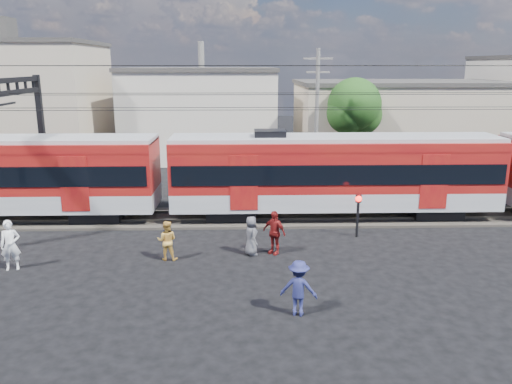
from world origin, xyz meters
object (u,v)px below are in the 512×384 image
Objects in this scene: commuter_train at (338,172)px; pedestrian_a at (10,245)px; crossing_signal at (358,208)px; pedestrian_c at (299,288)px.

commuter_train reaches higher than pedestrian_a.
commuter_train is 25.57× the size of crossing_signal.
pedestrian_a is 1.09× the size of pedestrian_c.
commuter_train reaches higher than pedestrian_c.
pedestrian_a is 14.27m from crossing_signal.
commuter_train is 3.09m from crossing_signal.
crossing_signal is (3.43, 7.11, 0.47)m from pedestrian_c.
pedestrian_a is at bearing -166.70° from crossing_signal.
crossing_signal is (0.38, -2.89, -1.04)m from commuter_train.
pedestrian_c is (10.45, -3.83, -0.08)m from pedestrian_a.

